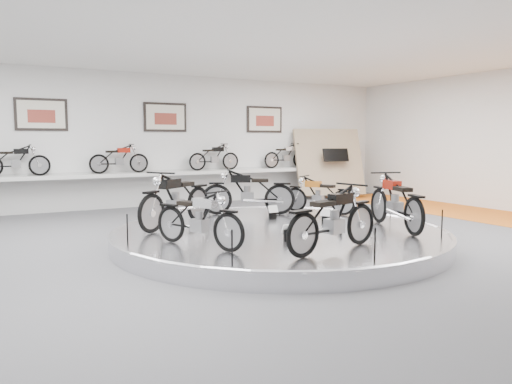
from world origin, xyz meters
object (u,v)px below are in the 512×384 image
bike_b (248,192)px  bike_f (396,201)px  shelf (169,173)px  bike_d (198,218)px  bike_e (334,218)px  display_platform (280,236)px  bike_c (176,199)px  bike_a (319,195)px

bike_b → bike_f: bike_f is taller
shelf → bike_d: 7.46m
shelf → bike_e: bearing=-92.0°
bike_b → bike_d: bike_b is taller
display_platform → bike_f: (1.94, -1.10, 0.69)m
bike_c → shelf: bearing=-141.3°
display_platform → shelf: size_ratio=0.58×
display_platform → bike_e: 2.18m
bike_d → bike_f: (3.94, -0.32, 0.08)m
bike_b → bike_e: bike_b is taller
bike_a → bike_b: (-1.53, 0.63, 0.09)m
bike_d → bike_e: (1.71, -1.28, 0.05)m
display_platform → bike_a: bike_a is taller
bike_a → bike_f: 2.37m
bike_b → bike_f: (1.61, -3.01, 0.01)m
bike_d → bike_a: bearing=93.6°
bike_e → bike_f: size_ratio=0.95×
shelf → bike_f: bike_f is taller
bike_a → bike_c: (-3.53, -0.11, 0.12)m
shelf → bike_b: size_ratio=6.05×
bike_f → bike_b: bearing=46.3°
display_platform → bike_b: 2.05m
bike_b → bike_e: bearing=109.6°
bike_b → bike_e: 4.01m
bike_b → bike_c: bearing=48.8°
display_platform → bike_b: bike_b is taller
display_platform → shelf: bearing=90.0°
bike_b → bike_c: size_ratio=0.95×
bike_c → bike_d: bike_c is taller
bike_d → display_platform: bearing=86.9°
bike_a → bike_c: 3.54m
display_platform → bike_e: (-0.29, -2.06, 0.67)m
display_platform → bike_d: 2.24m
bike_a → bike_f: size_ratio=0.81×
display_platform → bike_c: size_ratio=3.36×
display_platform → bike_d: bearing=-158.8°
bike_b → bike_f: bearing=146.6°
bike_e → bike_d: bearing=130.1°
shelf → bike_a: 5.46m
bike_a → bike_e: (-2.15, -3.33, 0.07)m
display_platform → bike_a: bearing=34.4°
bike_a → bike_c: bike_c is taller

